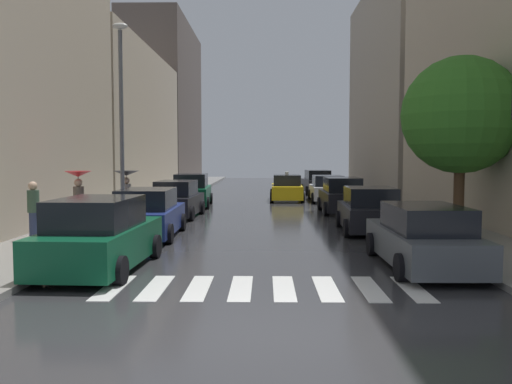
{
  "coord_description": "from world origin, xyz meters",
  "views": [
    {
      "loc": [
        0.05,
        -8.06,
        2.78
      ],
      "look_at": [
        -0.37,
        16.92,
        1.1
      ],
      "focal_mm": 37.56,
      "sensor_mm": 36.0,
      "label": 1
    }
  ],
  "objects": [
    {
      "name": "parked_car_left_nearest",
      "position": [
        -3.98,
        4.77,
        0.83
      ],
      "size": [
        2.32,
        4.74,
        1.78
      ],
      "rotation": [
        0.0,
        0.0,
        1.53
      ],
      "color": "#0C4C2D",
      "rests_on": "ground"
    },
    {
      "name": "parked_car_right_second",
      "position": [
        3.87,
        11.42,
        0.77
      ],
      "size": [
        2.24,
        4.11,
        1.65
      ],
      "rotation": [
        0.0,
        0.0,
        1.54
      ],
      "color": "black",
      "rests_on": "ground"
    },
    {
      "name": "taxi_midroad",
      "position": [
        1.4,
        25.24,
        0.76
      ],
      "size": [
        2.12,
        4.56,
        1.81
      ],
      "rotation": [
        0.0,
        0.0,
        1.56
      ],
      "color": "yellow",
      "rests_on": "ground"
    },
    {
      "name": "building_left_far",
      "position": [
        -11.0,
        50.64,
        8.39
      ],
      "size": [
        6.0,
        18.19,
        16.77
      ],
      "primitive_type": "cube",
      "color": "#564C47",
      "rests_on": "ground"
    },
    {
      "name": "sidewalk_left",
      "position": [
        -6.5,
        24.0,
        0.07
      ],
      "size": [
        3.0,
        72.0,
        0.15
      ],
      "primitive_type": "cube",
      "color": "gray",
      "rests_on": "ground"
    },
    {
      "name": "building_right_mid",
      "position": [
        11.0,
        33.49,
        7.9
      ],
      "size": [
        6.0,
        18.88,
        15.79
      ],
      "primitive_type": "cube",
      "color": "#9E9384",
      "rests_on": "ground"
    },
    {
      "name": "parked_car_right_third",
      "position": [
        3.82,
        18.18,
        0.81
      ],
      "size": [
        2.05,
        4.37,
        1.74
      ],
      "rotation": [
        0.0,
        0.0,
        1.57
      ],
      "color": "black",
      "rests_on": "ground"
    },
    {
      "name": "pedestrian_by_kerb",
      "position": [
        -7.17,
        8.41,
        1.13
      ],
      "size": [
        0.36,
        0.36,
        1.84
      ],
      "rotation": [
        0.0,
        0.0,
        3.02
      ],
      "color": "navy",
      "rests_on": "sidewalk_left"
    },
    {
      "name": "pedestrian_near_tree",
      "position": [
        -6.43,
        10.36,
        1.63
      ],
      "size": [
        0.93,
        0.93,
        2.11
      ],
      "rotation": [
        0.0,
        0.0,
        3.12
      ],
      "color": "black",
      "rests_on": "sidewalk_left"
    },
    {
      "name": "sidewalk_right",
      "position": [
        6.5,
        24.0,
        0.07
      ],
      "size": [
        3.0,
        72.0,
        0.15
      ],
      "primitive_type": "cube",
      "color": "gray",
      "rests_on": "ground"
    },
    {
      "name": "parked_car_right_fifth",
      "position": [
        3.89,
        31.44,
        0.82
      ],
      "size": [
        2.21,
        4.78,
        1.75
      ],
      "rotation": [
        0.0,
        0.0,
        1.62
      ],
      "color": "black",
      "rests_on": "ground"
    },
    {
      "name": "lamp_post_left",
      "position": [
        -5.55,
        12.82,
        4.57
      ],
      "size": [
        0.6,
        0.28,
        7.75
      ],
      "color": "#595B60",
      "rests_on": "sidewalk_left"
    },
    {
      "name": "building_left_mid",
      "position": [
        -11.0,
        30.82,
        5.19
      ],
      "size": [
        6.0,
        20.63,
        10.37
      ],
      "primitive_type": "cube",
      "color": "#B2A38C",
      "rests_on": "ground"
    },
    {
      "name": "street_tree_right",
      "position": [
        6.72,
        10.4,
        4.16
      ],
      "size": [
        3.99,
        3.99,
        6.02
      ],
      "color": "#513823",
      "rests_on": "sidewalk_right"
    },
    {
      "name": "parked_car_left_third",
      "position": [
        -3.93,
        16.01,
        0.78
      ],
      "size": [
        2.16,
        4.24,
        1.67
      ],
      "rotation": [
        0.0,
        0.0,
        1.52
      ],
      "color": "black",
      "rests_on": "ground"
    },
    {
      "name": "crosswalk_stripes",
      "position": [
        0.0,
        3.02,
        0.01
      ],
      "size": [
        6.75,
        2.2,
        0.01
      ],
      "color": "silver",
      "rests_on": "ground"
    },
    {
      "name": "ground_plane",
      "position": [
        0.0,
        24.0,
        -0.02
      ],
      "size": [
        28.0,
        72.0,
        0.04
      ],
      "primitive_type": "cube",
      "color": "#313133"
    },
    {
      "name": "parked_car_left_fourth",
      "position": [
        -3.99,
        21.28,
        0.84
      ],
      "size": [
        2.26,
        4.67,
        1.82
      ],
      "rotation": [
        0.0,
        0.0,
        1.61
      ],
      "color": "#0C4C2D",
      "rests_on": "ground"
    },
    {
      "name": "pedestrian_foreground",
      "position": [
        -5.56,
        13.45,
        1.64
      ],
      "size": [
        1.03,
        1.03,
        2.03
      ],
      "rotation": [
        0.0,
        0.0,
        0.95
      ],
      "color": "black",
      "rests_on": "sidewalk_left"
    },
    {
      "name": "parked_car_right_nearest",
      "position": [
        3.99,
        5.17,
        0.75
      ],
      "size": [
        2.11,
        4.8,
        1.58
      ],
      "rotation": [
        0.0,
        0.0,
        1.58
      ],
      "color": "#474C51",
      "rests_on": "ground"
    },
    {
      "name": "parked_car_left_second",
      "position": [
        -3.97,
        10.13,
        0.78
      ],
      "size": [
        2.18,
        4.55,
        1.67
      ],
      "rotation": [
        0.0,
        0.0,
        1.59
      ],
      "color": "navy",
      "rests_on": "ground"
    },
    {
      "name": "parked_car_right_fourth",
      "position": [
        3.87,
        24.66,
        0.76
      ],
      "size": [
        2.2,
        4.44,
        1.61
      ],
      "rotation": [
        0.0,
        0.0,
        1.56
      ],
      "color": "silver",
      "rests_on": "ground"
    }
  ]
}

